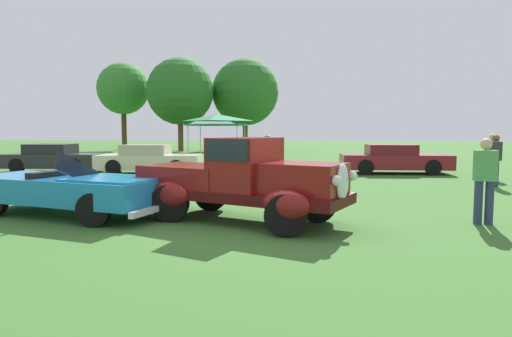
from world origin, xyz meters
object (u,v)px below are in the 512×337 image
(spectator_far_side, at_px, (495,159))
(feature_pickup_truck, at_px, (242,179))
(show_car_charcoal, at_px, (54,158))
(canopy_tent_left_field, at_px, (218,119))
(spectator_between_cars, at_px, (492,155))
(spectator_by_row, at_px, (485,178))
(show_car_cream, at_px, (149,159))
(neighbor_convertible, at_px, (72,189))
(spectator_near_truck, at_px, (267,162))
(show_car_burgundy, at_px, (394,159))

(spectator_far_side, bearing_deg, feature_pickup_truck, -137.87)
(show_car_charcoal, bearing_deg, canopy_tent_left_field, 52.89)
(spectator_between_cars, distance_m, spectator_by_row, 8.98)
(spectator_far_side, bearing_deg, show_car_cream, 168.18)
(canopy_tent_left_field, bearing_deg, spectator_far_side, -42.21)
(neighbor_convertible, height_order, spectator_by_row, spectator_by_row)
(spectator_near_truck, relative_size, spectator_between_cars, 1.00)
(canopy_tent_left_field, bearing_deg, show_car_burgundy, -35.01)
(feature_pickup_truck, bearing_deg, spectator_between_cars, 47.75)
(show_car_charcoal, relative_size, spectator_far_side, 2.55)
(show_car_cream, bearing_deg, feature_pickup_truck, -59.53)
(neighbor_convertible, bearing_deg, spectator_near_truck, 45.99)
(neighbor_convertible, bearing_deg, spectator_by_row, 0.95)
(show_car_burgundy, bearing_deg, show_car_charcoal, -175.17)
(spectator_near_truck, distance_m, canopy_tent_left_field, 13.47)
(spectator_between_cars, height_order, canopy_tent_left_field, canopy_tent_left_field)
(spectator_by_row, bearing_deg, canopy_tent_left_field, 118.27)
(show_car_charcoal, xyz_separation_m, spectator_by_row, (14.54, -9.07, 0.31))
(show_car_cream, distance_m, spectator_by_row, 13.48)
(spectator_near_truck, xyz_separation_m, spectator_by_row, (4.67, -3.84, 0.00))
(spectator_between_cars, distance_m, canopy_tent_left_field, 14.65)
(spectator_far_side, bearing_deg, neighbor_convertible, -150.03)
(spectator_by_row, bearing_deg, show_car_cream, 138.93)
(show_car_charcoal, bearing_deg, show_car_burgundy, 4.83)
(show_car_burgundy, distance_m, spectator_between_cars, 3.72)
(show_car_cream, bearing_deg, show_car_burgundy, 8.06)
(neighbor_convertible, height_order, spectator_near_truck, spectator_near_truck)
(feature_pickup_truck, relative_size, show_car_charcoal, 1.06)
(feature_pickup_truck, distance_m, neighbor_convertible, 3.78)
(spectator_between_cars, relative_size, canopy_tent_left_field, 0.55)
(feature_pickup_truck, distance_m, show_car_cream, 10.68)
(show_car_cream, xyz_separation_m, spectator_far_side, (12.66, -2.65, 0.31))
(canopy_tent_left_field, bearing_deg, spectator_between_cars, -33.96)
(feature_pickup_truck, height_order, neighbor_convertible, feature_pickup_truck)
(spectator_far_side, bearing_deg, show_car_charcoal, 170.48)
(neighbor_convertible, relative_size, spectator_far_side, 2.83)
(show_car_cream, xyz_separation_m, show_car_burgundy, (10.18, 1.44, 0.00))
(show_car_charcoal, xyz_separation_m, canopy_tent_left_field, (5.65, 7.47, 1.82))
(show_car_cream, relative_size, show_car_burgundy, 0.96)
(show_car_cream, height_order, spectator_between_cars, spectator_between_cars)
(neighbor_convertible, bearing_deg, spectator_far_side, 29.97)
(show_car_charcoal, distance_m, show_car_cream, 4.39)
(feature_pickup_truck, distance_m, show_car_burgundy, 11.66)
(show_car_charcoal, relative_size, spectator_between_cars, 2.55)
(feature_pickup_truck, distance_m, spectator_by_row, 4.76)
(spectator_by_row, bearing_deg, show_car_charcoal, 148.06)
(spectator_far_side, bearing_deg, canopy_tent_left_field, 137.79)
(feature_pickup_truck, relative_size, spectator_near_truck, 2.71)
(neighbor_convertible, distance_m, spectator_near_truck, 5.54)
(spectator_near_truck, bearing_deg, show_car_cream, 137.57)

